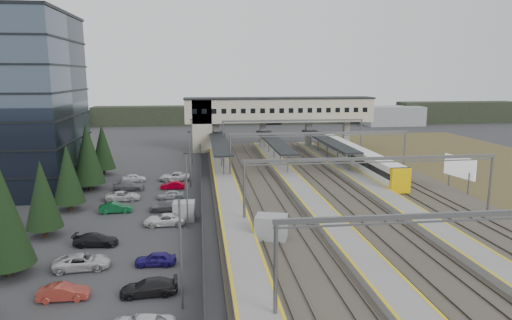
{
  "coord_description": "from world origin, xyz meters",
  "views": [
    {
      "loc": [
        -6.56,
        -54.53,
        15.91
      ],
      "look_at": [
        1.33,
        8.63,
        4.0
      ],
      "focal_mm": 32.0,
      "sensor_mm": 36.0,
      "label": 1
    }
  ],
  "objects": [
    {
      "name": "ground",
      "position": [
        0.0,
        0.0,
        0.0
      ],
      "size": [
        220.0,
        220.0,
        0.0
      ],
      "primitive_type": "plane",
      "color": "#2B2B2D",
      "rests_on": "ground"
    },
    {
      "name": "conifer_row",
      "position": [
        -22.0,
        -3.86,
        4.84
      ],
      "size": [
        4.42,
        49.82,
        9.5
      ],
      "color": "black",
      "rests_on": "ground"
    },
    {
      "name": "car_park",
      "position": [
        -13.36,
        -6.18,
        0.61
      ],
      "size": [
        10.77,
        44.89,
        1.28
      ],
      "color": "#A9AAAE",
      "rests_on": "ground"
    },
    {
      "name": "lampposts",
      "position": [
        -8.0,
        1.25,
        4.34
      ],
      "size": [
        0.5,
        53.25,
        8.07
      ],
      "color": "slate",
      "rests_on": "ground"
    },
    {
      "name": "fence",
      "position": [
        -6.5,
        5.0,
        1.0
      ],
      "size": [
        0.08,
        90.0,
        2.0
      ],
      "color": "#26282B",
      "rests_on": "ground"
    },
    {
      "name": "relay_cabin_near",
      "position": [
        0.18,
        -12.66,
        1.25
      ],
      "size": [
        3.52,
        2.99,
        2.5
      ],
      "color": "gray",
      "rests_on": "ground"
    },
    {
      "name": "relay_cabin_far",
      "position": [
        -8.45,
        -5.34,
        1.07
      ],
      "size": [
        2.42,
        2.05,
        2.13
      ],
      "color": "gray",
      "rests_on": "ground"
    },
    {
      "name": "rail_corridor",
      "position": [
        9.34,
        5.0,
        0.29
      ],
      "size": [
        34.0,
        90.0,
        0.92
      ],
      "color": "#3B372E",
      "rests_on": "ground"
    },
    {
      "name": "canopies",
      "position": [
        7.0,
        27.0,
        3.92
      ],
      "size": [
        23.1,
        30.0,
        3.28
      ],
      "color": "black",
      "rests_on": "ground"
    },
    {
      "name": "footbridge",
      "position": [
        7.7,
        42.0,
        7.93
      ],
      "size": [
        40.4,
        6.4,
        11.2
      ],
      "color": "#C0B099",
      "rests_on": "ground"
    },
    {
      "name": "gantries",
      "position": [
        12.0,
        3.0,
        6.0
      ],
      "size": [
        28.4,
        62.28,
        7.17
      ],
      "color": "slate",
      "rests_on": "ground"
    },
    {
      "name": "train",
      "position": [
        20.0,
        20.23,
        1.93
      ],
      "size": [
        2.69,
        37.42,
        3.39
      ],
      "color": "white",
      "rests_on": "ground"
    },
    {
      "name": "billboard",
      "position": [
        28.93,
        3.03,
        3.26
      ],
      "size": [
        1.31,
        5.69,
        4.88
      ],
      "color": "slate",
      "rests_on": "ground"
    },
    {
      "name": "treeline_far",
      "position": [
        23.81,
        92.28,
        2.95
      ],
      "size": [
        170.0,
        19.0,
        7.0
      ],
      "color": "black",
      "rests_on": "ground"
    }
  ]
}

